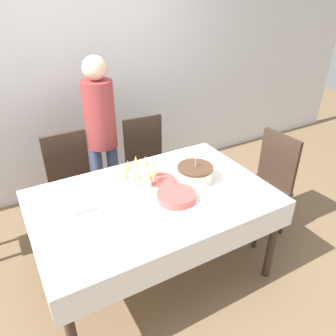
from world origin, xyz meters
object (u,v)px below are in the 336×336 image
at_px(dining_chair_right_end, 267,181).
at_px(dining_chair_far_right, 148,161).
at_px(champagne_tray, 140,173).
at_px(plate_stack_main, 176,196).
at_px(birthday_cake, 195,173).
at_px(dining_chair_far_left, 73,181).
at_px(plate_stack_dessert, 163,181).
at_px(person_standing, 101,127).

bearing_deg(dining_chair_right_end, dining_chair_far_right, 132.17).
xyz_separation_m(dining_chair_far_right, champagne_tray, (-0.39, -0.67, 0.32)).
bearing_deg(plate_stack_main, birthday_cake, 30.82).
xyz_separation_m(dining_chair_far_left, plate_stack_main, (0.51, -1.00, 0.26)).
relative_size(dining_chair_far_right, champagne_tray, 2.80).
height_order(dining_chair_far_right, champagne_tray, dining_chair_far_right).
relative_size(dining_chair_far_left, plate_stack_main, 3.46).
height_order(dining_chair_far_right, dining_chair_right_end, same).
bearing_deg(plate_stack_dessert, birthday_cake, -20.59).
distance_m(dining_chair_far_left, plate_stack_dessert, 0.96).
bearing_deg(birthday_cake, champagne_tray, 156.77).
bearing_deg(champagne_tray, plate_stack_dessert, -27.02).
bearing_deg(birthday_cake, plate_stack_dessert, 159.41).
relative_size(birthday_cake, champagne_tray, 0.81).
distance_m(champagne_tray, plate_stack_dessert, 0.19).
height_order(champagne_tray, plate_stack_dessert, champagne_tray).
height_order(birthday_cake, plate_stack_dessert, birthday_cake).
bearing_deg(birthday_cake, person_standing, 114.63).
xyz_separation_m(dining_chair_far_right, plate_stack_dessert, (-0.23, -0.75, 0.25)).
xyz_separation_m(dining_chair_right_end, person_standing, (-1.21, 0.96, 0.43)).
relative_size(dining_chair_far_left, champagne_tray, 2.80).
height_order(champagne_tray, person_standing, person_standing).
xyz_separation_m(birthday_cake, person_standing, (-0.43, 0.93, 0.14)).
height_order(dining_chair_far_right, plate_stack_dessert, dining_chair_far_right).
bearing_deg(person_standing, champagne_tray, -87.65).
distance_m(birthday_cake, plate_stack_main, 0.31).
distance_m(dining_chair_far_right, plate_stack_dessert, 0.82).
bearing_deg(dining_chair_far_left, plate_stack_dessert, -54.55).
xyz_separation_m(plate_stack_main, plate_stack_dessert, (0.03, 0.25, -0.01)).
relative_size(dining_chair_far_right, plate_stack_main, 3.46).
xyz_separation_m(birthday_cake, plate_stack_dessert, (-0.24, 0.09, -0.04)).
distance_m(dining_chair_right_end, birthday_cake, 0.84).
distance_m(birthday_cake, plate_stack_dessert, 0.26).
height_order(plate_stack_dessert, person_standing, person_standing).
xyz_separation_m(plate_stack_dessert, person_standing, (-0.19, 0.84, 0.18)).
relative_size(dining_chair_far_right, dining_chair_right_end, 1.00).
relative_size(birthday_cake, plate_stack_dessert, 1.43).
bearing_deg(dining_chair_far_left, dining_chair_right_end, -29.29).
bearing_deg(dining_chair_right_end, dining_chair_far_left, 150.71).
height_order(dining_chair_far_left, dining_chair_far_right, same).
relative_size(plate_stack_main, plate_stack_dessert, 1.43).
height_order(birthday_cake, person_standing, person_standing).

